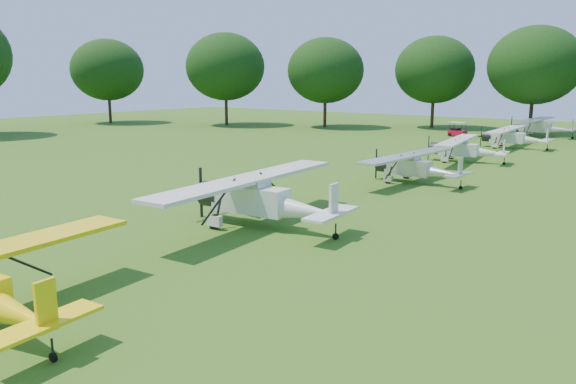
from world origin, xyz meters
name	(u,v)px	position (x,y,z in m)	size (l,w,h in m)	color
ground	(219,237)	(0.00, 0.00, 0.00)	(160.00, 160.00, 0.00)	#285415
tree_belt	(289,37)	(3.57, 0.16, 8.03)	(137.36, 130.27, 14.52)	black
aircraft_3	(261,196)	(0.28, 2.38, 1.41)	(7.70, 12.28, 2.41)	silver
aircraft_4	(415,165)	(1.17, 16.57, 1.15)	(6.30, 10.03, 1.98)	silver
aircraft_5	(464,148)	(0.30, 27.62, 1.15)	(6.31, 10.00, 1.96)	silver
aircraft_6	(512,136)	(0.70, 39.32, 1.18)	(6.44, 10.25, 2.02)	silver
aircraft_7	(540,126)	(0.10, 52.32, 1.29)	(7.05, 11.21, 2.21)	silver
golf_cart	(457,132)	(-7.66, 47.18, 0.55)	(2.10, 1.49, 1.65)	#B30C25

